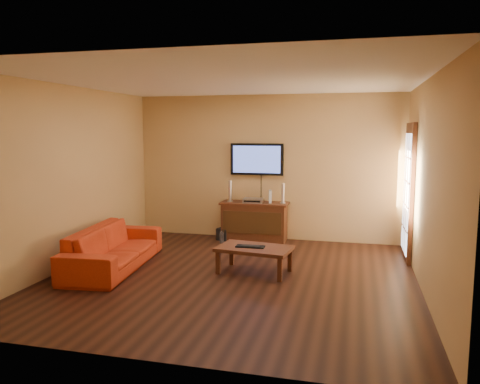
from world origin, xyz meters
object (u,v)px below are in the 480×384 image
(coffee_table, at_px, (254,250))
(subwoofer, at_px, (224,234))
(television, at_px, (257,159))
(sofa, at_px, (114,241))
(game_console, at_px, (270,196))
(speaker_right, at_px, (283,194))
(av_receiver, at_px, (253,200))
(keyboard, at_px, (250,246))
(media_console, at_px, (254,221))
(speaker_left, at_px, (230,192))
(bottle, at_px, (222,237))

(coffee_table, relative_size, subwoofer, 5.00)
(television, xyz_separation_m, sofa, (-1.66, -2.42, -1.10))
(sofa, height_order, game_console, game_console)
(television, height_order, speaker_right, television)
(speaker_right, xyz_separation_m, av_receiver, (-0.54, -0.05, -0.13))
(speaker_right, relative_size, keyboard, 0.89)
(media_console, xyz_separation_m, sofa, (-1.66, -2.23, 0.05))
(speaker_left, height_order, av_receiver, speaker_left)
(coffee_table, bearing_deg, media_console, 102.31)
(media_console, height_order, television, television)
(media_console, height_order, subwoofer, media_console)
(media_console, height_order, game_console, game_console)
(speaker_left, relative_size, av_receiver, 1.11)
(speaker_left, height_order, bottle, speaker_left)
(bottle, bearing_deg, av_receiver, 31.32)
(speaker_left, bearing_deg, coffee_table, -65.39)
(sofa, bearing_deg, bottle, -36.87)
(coffee_table, bearing_deg, television, 101.21)
(television, xyz_separation_m, game_console, (0.29, -0.17, -0.67))
(media_console, bearing_deg, bottle, -146.80)
(bottle, distance_m, keyboard, 1.89)
(speaker_left, bearing_deg, av_receiver, -2.38)
(game_console, height_order, keyboard, game_console)
(television, distance_m, speaker_right, 0.83)
(av_receiver, bearing_deg, sofa, -129.56)
(game_console, bearing_deg, subwoofer, 175.93)
(keyboard, bearing_deg, subwoofer, 116.33)
(coffee_table, height_order, speaker_left, speaker_left)
(media_console, height_order, bottle, media_console)
(television, distance_m, speaker_left, 0.79)
(coffee_table, height_order, subwoofer, coffee_table)
(av_receiver, bearing_deg, media_console, 62.19)
(av_receiver, bearing_deg, subwoofer, -175.68)
(television, bearing_deg, game_console, -30.53)
(bottle, bearing_deg, television, 45.73)
(bottle, relative_size, keyboard, 0.55)
(sofa, height_order, keyboard, sofa)
(television, bearing_deg, sofa, -124.46)
(speaker_right, relative_size, game_console, 1.60)
(speaker_left, bearing_deg, keyboard, -66.98)
(coffee_table, bearing_deg, av_receiver, 102.98)
(media_console, bearing_deg, sofa, -126.77)
(game_console, bearing_deg, television, 136.80)
(media_console, relative_size, subwoofer, 5.61)
(bottle, bearing_deg, sofa, -121.04)
(game_console, bearing_deg, av_receiver, 178.81)
(media_console, distance_m, keyboard, 2.02)
(game_console, xyz_separation_m, keyboard, (0.08, -2.01, -0.44))
(bottle, bearing_deg, media_console, 33.20)
(television, xyz_separation_m, av_receiver, (-0.02, -0.23, -0.75))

